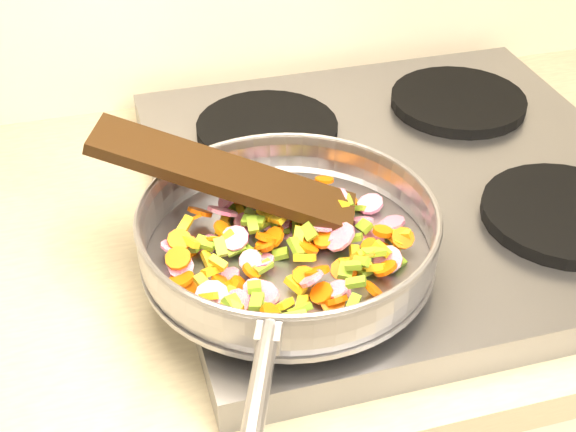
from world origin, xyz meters
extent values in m
cube|color=#939399|center=(-0.70, 1.67, 0.92)|extent=(0.60, 0.60, 0.04)
cylinder|color=black|center=(-0.84, 1.52, 0.95)|extent=(0.19, 0.19, 0.02)
cylinder|color=black|center=(-0.56, 1.52, 0.95)|extent=(0.19, 0.19, 0.02)
cylinder|color=black|center=(-0.84, 1.81, 0.95)|extent=(0.19, 0.19, 0.02)
cylinder|color=black|center=(-0.56, 1.81, 0.95)|extent=(0.19, 0.19, 0.02)
cylinder|color=#9E9EA5|center=(-0.89, 1.53, 0.96)|extent=(0.31, 0.31, 0.01)
torus|color=#9E9EA5|center=(-0.89, 1.53, 0.99)|extent=(0.35, 0.35, 0.05)
torus|color=#9E9EA5|center=(-0.89, 1.53, 1.01)|extent=(0.31, 0.31, 0.01)
cylinder|color=#9E9EA5|center=(-0.98, 1.30, 1.00)|extent=(0.09, 0.18, 0.02)
cube|color=#9E9EA5|center=(-0.95, 1.38, 1.00)|extent=(0.03, 0.04, 0.02)
cube|color=#73A122|center=(-0.90, 1.63, 0.97)|extent=(0.02, 0.02, 0.01)
cylinder|color=#E15C07|center=(-0.99, 1.56, 0.97)|extent=(0.03, 0.03, 0.02)
cube|color=#73A122|center=(-0.91, 1.43, 0.97)|extent=(0.02, 0.01, 0.01)
cube|color=gold|center=(-0.83, 1.49, 0.97)|extent=(0.01, 0.02, 0.02)
cylinder|color=#C21360|center=(-0.88, 1.56, 0.96)|extent=(0.03, 0.03, 0.02)
cylinder|color=#C21360|center=(-0.94, 1.54, 0.98)|extent=(0.04, 0.04, 0.02)
cube|color=#73A122|center=(-0.94, 1.54, 0.97)|extent=(0.02, 0.02, 0.01)
cube|color=#73A122|center=(-0.83, 1.47, 0.99)|extent=(0.02, 0.02, 0.02)
cube|color=#73A122|center=(-0.84, 1.52, 0.97)|extent=(0.02, 0.02, 0.01)
cylinder|color=#C21360|center=(-1.01, 1.55, 0.98)|extent=(0.03, 0.03, 0.01)
cylinder|color=#E15C07|center=(-1.00, 1.52, 0.98)|extent=(0.04, 0.04, 0.01)
cylinder|color=#C21360|center=(-0.80, 1.52, 0.97)|extent=(0.04, 0.03, 0.02)
cylinder|color=#E15C07|center=(-1.00, 1.49, 0.97)|extent=(0.03, 0.03, 0.03)
cube|color=#73A122|center=(-0.81, 1.53, 0.98)|extent=(0.02, 0.02, 0.02)
cube|color=#73A122|center=(-0.84, 1.46, 0.98)|extent=(0.02, 0.02, 0.01)
cube|color=#73A122|center=(-0.95, 1.44, 0.99)|extent=(0.02, 0.02, 0.01)
cylinder|color=#C21360|center=(-0.92, 1.64, 0.98)|extent=(0.04, 0.04, 0.02)
cube|color=gold|center=(-0.97, 1.44, 0.98)|extent=(0.02, 0.02, 0.01)
cube|color=gold|center=(-0.78, 1.50, 0.98)|extent=(0.02, 0.03, 0.01)
cylinder|color=#E15C07|center=(-0.97, 1.49, 0.97)|extent=(0.03, 0.03, 0.02)
cylinder|color=#C21360|center=(-0.82, 1.58, 0.99)|extent=(0.04, 0.04, 0.02)
cylinder|color=#C21360|center=(-0.84, 1.53, 0.97)|extent=(0.03, 0.03, 0.02)
cube|color=#73A122|center=(-0.78, 1.52, 0.97)|extent=(0.03, 0.02, 0.02)
cylinder|color=#C21360|center=(-1.00, 1.52, 0.98)|extent=(0.03, 0.03, 0.02)
cube|color=#73A122|center=(-0.93, 1.61, 0.97)|extent=(0.02, 0.02, 0.01)
cylinder|color=#C21360|center=(-0.85, 1.54, 0.98)|extent=(0.03, 0.03, 0.01)
cylinder|color=#E15C07|center=(-0.81, 1.46, 0.98)|extent=(0.03, 0.03, 0.02)
cube|color=gold|center=(-0.99, 1.48, 0.98)|extent=(0.02, 0.03, 0.01)
cube|color=gold|center=(-0.80, 1.48, 0.98)|extent=(0.02, 0.02, 0.02)
cylinder|color=#C21360|center=(-0.88, 1.63, 0.97)|extent=(0.03, 0.03, 0.02)
cylinder|color=#C21360|center=(-0.92, 1.62, 0.98)|extent=(0.03, 0.03, 0.02)
cylinder|color=#E15C07|center=(-0.79, 1.51, 0.98)|extent=(0.03, 0.03, 0.01)
cube|color=gold|center=(-0.92, 1.45, 0.97)|extent=(0.02, 0.02, 0.02)
cylinder|color=#E15C07|center=(-0.82, 1.48, 0.98)|extent=(0.04, 0.03, 0.03)
cube|color=gold|center=(-0.84, 1.55, 0.98)|extent=(0.02, 0.02, 0.01)
cylinder|color=#C21360|center=(-0.93, 1.46, 0.97)|extent=(0.04, 0.03, 0.03)
cube|color=gold|center=(-0.89, 1.56, 0.99)|extent=(0.02, 0.03, 0.02)
cube|color=#73A122|center=(-0.91, 1.64, 0.97)|extent=(0.02, 0.02, 0.02)
cube|color=gold|center=(-0.90, 1.47, 0.97)|extent=(0.02, 0.02, 0.02)
cube|color=#73A122|center=(-0.87, 1.55, 0.97)|extent=(0.02, 0.02, 0.02)
cube|color=#73A122|center=(-0.92, 1.62, 0.99)|extent=(0.02, 0.02, 0.01)
cube|color=gold|center=(-0.88, 1.49, 0.98)|extent=(0.02, 0.02, 0.02)
cylinder|color=#C21360|center=(-0.92, 1.58, 0.97)|extent=(0.03, 0.03, 0.03)
cube|color=gold|center=(-0.86, 1.57, 0.97)|extent=(0.01, 0.03, 0.02)
cube|color=#73A122|center=(-0.93, 1.43, 0.97)|extent=(0.02, 0.02, 0.02)
cylinder|color=#E15C07|center=(-0.92, 1.64, 0.97)|extent=(0.04, 0.04, 0.02)
cube|color=#73A122|center=(-0.90, 1.52, 0.97)|extent=(0.02, 0.02, 0.01)
cylinder|color=#E15C07|center=(-0.87, 1.44, 0.97)|extent=(0.03, 0.03, 0.03)
cylinder|color=#E15C07|center=(-0.96, 1.48, 0.97)|extent=(0.02, 0.03, 0.01)
cylinder|color=#E15C07|center=(-0.83, 1.48, 0.97)|extent=(0.02, 0.03, 0.02)
cube|color=gold|center=(-0.86, 1.63, 0.98)|extent=(0.02, 0.02, 0.02)
cylinder|color=#E15C07|center=(-0.95, 1.43, 0.97)|extent=(0.02, 0.02, 0.01)
cylinder|color=#E15C07|center=(-0.98, 1.59, 0.98)|extent=(0.03, 0.03, 0.03)
cylinder|color=#C21360|center=(-0.89, 1.57, 0.97)|extent=(0.04, 0.03, 0.02)
cylinder|color=#C21360|center=(-0.92, 1.62, 0.97)|extent=(0.03, 0.03, 0.03)
cylinder|color=#C21360|center=(-0.93, 1.51, 0.98)|extent=(0.03, 0.03, 0.02)
cylinder|color=#C21360|center=(-0.98, 1.46, 0.98)|extent=(0.04, 0.03, 0.02)
cylinder|color=#C21360|center=(-0.94, 1.55, 0.97)|extent=(0.04, 0.04, 0.03)
cube|color=#73A122|center=(-0.94, 1.46, 0.98)|extent=(0.02, 0.03, 0.01)
cube|color=#73A122|center=(-0.95, 1.56, 0.98)|extent=(0.02, 0.02, 0.02)
cube|color=gold|center=(-0.92, 1.51, 0.97)|extent=(0.01, 0.02, 0.01)
cube|color=#73A122|center=(-0.83, 1.51, 0.98)|extent=(0.03, 0.02, 0.02)
cylinder|color=#E15C07|center=(-0.83, 1.44, 0.97)|extent=(0.03, 0.03, 0.02)
cylinder|color=#E15C07|center=(-0.92, 1.62, 0.98)|extent=(0.04, 0.04, 0.01)
cube|color=gold|center=(-0.78, 1.50, 0.98)|extent=(0.02, 0.02, 0.02)
cylinder|color=#C21360|center=(-0.78, 1.58, 0.97)|extent=(0.04, 0.04, 0.02)
cube|color=#73A122|center=(-0.92, 1.56, 0.99)|extent=(0.03, 0.02, 0.01)
cube|color=gold|center=(-0.78, 1.50, 0.98)|extent=(0.02, 0.02, 0.01)
cube|color=#73A122|center=(-0.94, 1.56, 0.97)|extent=(0.02, 0.02, 0.01)
cube|color=#73A122|center=(-0.93, 1.53, 0.97)|extent=(0.02, 0.03, 0.02)
cylinder|color=#E15C07|center=(-0.84, 1.54, 0.97)|extent=(0.03, 0.02, 0.03)
cylinder|color=#C21360|center=(-0.96, 1.50, 0.96)|extent=(0.04, 0.04, 0.02)
cylinder|color=#E15C07|center=(-0.87, 1.59, 0.96)|extent=(0.03, 0.03, 0.01)
cube|color=#73A122|center=(-0.92, 1.55, 0.99)|extent=(0.01, 0.02, 0.01)
cylinder|color=#C21360|center=(-0.97, 1.56, 0.96)|extent=(0.03, 0.03, 0.01)
cube|color=#73A122|center=(-0.82, 1.47, 0.97)|extent=(0.02, 0.02, 0.01)
cube|color=#73A122|center=(-0.89, 1.61, 0.99)|extent=(0.03, 0.02, 0.01)
cylinder|color=#E15C07|center=(-0.93, 1.62, 0.98)|extent=(0.03, 0.03, 0.01)
cube|color=gold|center=(-0.83, 1.47, 0.98)|extent=(0.01, 0.02, 0.01)
cylinder|color=#C21360|center=(-0.93, 1.46, 0.97)|extent=(0.03, 0.03, 0.02)
cylinder|color=#E15C07|center=(-0.89, 1.60, 0.98)|extent=(0.03, 0.03, 0.01)
cylinder|color=#E15C07|center=(-0.96, 1.55, 0.98)|extent=(0.03, 0.03, 0.03)
cylinder|color=#E15C07|center=(-0.91, 1.63, 0.98)|extent=(0.03, 0.03, 0.02)
cube|color=#73A122|center=(-0.79, 1.48, 0.97)|extent=(0.02, 0.02, 0.01)
cylinder|color=#C21360|center=(-0.84, 1.53, 0.98)|extent=(0.03, 0.04, 0.02)
cube|color=#73A122|center=(-0.89, 1.51, 0.98)|extent=(0.02, 0.02, 0.02)
cube|color=gold|center=(-0.97, 1.53, 0.97)|extent=(0.01, 0.03, 0.02)
cube|color=#73A122|center=(-0.79, 1.58, 0.97)|extent=(0.02, 0.02, 0.02)
cube|color=gold|center=(-0.99, 1.54, 0.98)|extent=(0.02, 0.02, 0.01)
cube|color=#73A122|center=(-0.87, 1.53, 0.98)|extent=(0.02, 0.02, 0.02)
cylinder|color=#C21360|center=(-0.84, 1.51, 0.98)|extent=(0.04, 0.05, 0.03)
cylinder|color=#E15C07|center=(-0.92, 1.52, 0.98)|extent=(0.03, 0.03, 0.02)
cylinder|color=#C21360|center=(-0.83, 1.55, 0.97)|extent=(0.04, 0.04, 0.01)
cube|color=gold|center=(-0.83, 1.49, 0.97)|extent=(0.03, 0.01, 0.01)
cube|color=#73A122|center=(-0.91, 1.42, 0.98)|extent=(0.02, 0.01, 0.01)
cube|color=#73A122|center=(-0.88, 1.52, 0.97)|extent=(0.02, 0.02, 0.02)
cylinder|color=#E15C07|center=(-0.94, 1.42, 0.98)|extent=(0.03, 0.03, 0.02)
cylinder|color=#E15C07|center=(-0.79, 1.50, 0.97)|extent=(0.03, 0.03, 0.02)
cylinder|color=#E15C07|center=(-0.81, 1.49, 0.98)|extent=(0.03, 0.03, 0.02)
cylinder|color=#C21360|center=(-0.85, 1.62, 0.97)|extent=(0.03, 0.03, 0.02)
cylinder|color=#E15C07|center=(-0.95, 1.56, 0.98)|extent=(0.03, 0.03, 0.02)
cylinder|color=#E15C07|center=(-0.94, 1.50, 0.97)|extent=(0.03, 0.03, 0.02)
cylinder|color=#E15C07|center=(-0.86, 1.55, 0.98)|extent=(0.02, 0.02, 0.01)
cube|color=gold|center=(-0.82, 1.56, 0.99)|extent=(0.02, 0.03, 0.02)
cylinder|color=#E15C07|center=(-0.90, 1.54, 0.97)|extent=(0.03, 0.03, 0.02)
cylinder|color=#E15C07|center=(-0.88, 1.47, 0.98)|extent=(0.03, 0.03, 0.02)
cylinder|color=#C21360|center=(-0.86, 1.44, 0.98)|extent=(0.03, 0.03, 0.01)
cylinder|color=#C21360|center=(-0.95, 1.59, 0.99)|extent=(0.03, 0.04, 0.03)
cylinder|color=#E15C07|center=(-0.91, 1.64, 0.98)|extent=(0.04, 0.04, 0.02)
cylinder|color=#E15C07|center=(-0.91, 1.54, 0.98)|extent=(0.03, 0.03, 0.02)
cube|color=#73A122|center=(-0.94, 1.44, 0.97)|extent=(0.03, 0.02, 0.01)
cylinder|color=#C21360|center=(-0.96, 1.45, 0.98)|extent=(0.03, 0.04, 0.02)
cube|color=gold|center=(-0.82, 1.47, 0.97)|extent=(0.02, 0.02, 0.02)
cube|color=#73A122|center=(-0.97, 1.47, 0.97)|extent=(0.02, 0.02, 0.01)
cube|color=gold|center=(-0.86, 1.58, 0.98)|extent=(0.02, 0.03, 0.02)
cube|color=gold|center=(-0.88, 1.53, 0.98)|extent=(0.02, 0.02, 0.02)
cube|color=gold|center=(-0.95, 1.58, 0.97)|extent=(0.02, 0.02, 0.01)
cube|color=#73A122|center=(-0.81, 1.57, 0.99)|extent=(0.01, 0.02, 0.01)
cube|color=#73A122|center=(-0.97, 1.45, 0.98)|extent=(0.02, 0.02, 0.02)
cylinder|color=#C21360|center=(-0.93, 1.61, 0.98)|extent=(0.03, 0.04, 0.03)
cube|color=gold|center=(-0.90, 1.65, 0.97)|extent=(0.01, 0.02, 0.01)
cylinder|color=#C21360|center=(-0.92, 1.51, 0.97)|extent=(0.03, 0.03, 0.01)
cylinder|color=#E15C07|center=(-0.82, 1.62, 0.96)|extent=(0.03, 0.03, 0.02)
cylinder|color=#E15C07|center=(-0.87, 1.60, 0.97)|extent=(0.03, 0.03, 0.01)
cube|color=#73A122|center=(-0.85, 1.44, 0.98)|extent=(0.02, 0.02, 0.01)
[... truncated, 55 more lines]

